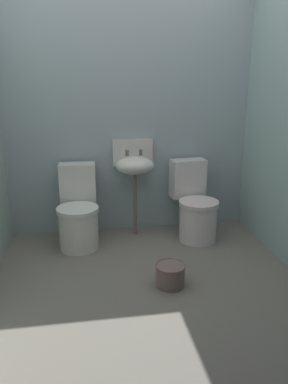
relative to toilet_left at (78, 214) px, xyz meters
name	(u,v)px	position (x,y,z in m)	size (l,w,h in m)	color
ground_plane	(150,292)	(0.56, -0.91, -0.36)	(2.93, 2.93, 0.08)	slate
wall_back	(129,121)	(0.56, 0.40, 0.85)	(2.93, 0.10, 2.34)	#92A3A8
toilet_left	(78,214)	(0.00, 0.00, 0.00)	(0.41, 0.60, 0.78)	silver
toilet_right	(195,208)	(1.18, 0.00, 0.00)	(0.45, 0.63, 0.78)	silver
sink	(134,164)	(0.59, 0.19, 0.43)	(0.42, 0.35, 0.99)	#6D5A55
bucket	(170,274)	(0.72, -0.90, -0.22)	(0.25, 0.25, 0.19)	#6D5A55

